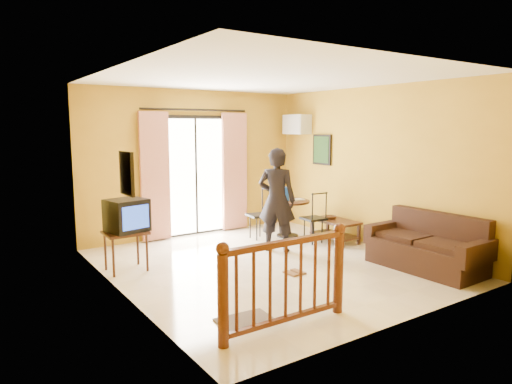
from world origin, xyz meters
TOP-DOWN VIEW (x-y plane):
  - ground at (0.00, 0.00)m, footprint 5.00×5.00m
  - room_shell at (0.00, 0.00)m, footprint 5.00×5.00m
  - balcony_door at (0.00, 2.43)m, footprint 2.25×0.14m
  - tv_table at (-1.90, 0.95)m, footprint 0.59×0.49m
  - television at (-1.87, 0.94)m, footprint 0.62×0.58m
  - picture_left at (-2.22, -0.20)m, footprint 0.05×0.42m
  - dining_table at (1.38, 1.32)m, footprint 0.84×0.84m
  - water_jug at (1.31, 1.30)m, footprint 0.14×0.14m
  - serving_tray at (1.52, 1.22)m, footprint 0.29×0.19m
  - dining_chairs at (1.13, 1.06)m, footprint 1.08×1.26m
  - air_conditioner at (2.09, 1.95)m, footprint 0.31×0.60m
  - botanical_print at (2.22, 1.30)m, footprint 0.05×0.50m
  - coffee_table at (1.85, 0.50)m, footprint 0.51×0.91m
  - bowl at (1.85, 0.61)m, footprint 0.21×0.21m
  - sofa at (1.85, -1.47)m, footprint 0.83×1.74m
  - standing_person at (0.58, 0.59)m, footprint 0.73×0.76m
  - stair_balustrade at (-1.15, -1.90)m, footprint 1.63×0.13m
  - doormat at (-1.42, -1.53)m, footprint 0.63×0.45m
  - sandals at (0.05, -0.56)m, footprint 0.25×0.25m

SIDE VIEW (x-z plane):
  - ground at x=0.00m, z-range 0.00..0.00m
  - dining_chairs at x=1.13m, z-range -0.47..0.47m
  - doormat at x=-1.42m, z-range 0.00..0.02m
  - sandals at x=0.05m, z-range 0.00..0.03m
  - coffee_table at x=1.85m, z-range 0.07..0.47m
  - sofa at x=1.85m, z-range -0.10..0.72m
  - bowl at x=1.85m, z-range 0.41..0.47m
  - tv_table at x=-1.90m, z-range 0.22..0.81m
  - dining_table at x=1.38m, z-range 0.20..0.91m
  - stair_balustrade at x=-1.15m, z-range 0.05..1.08m
  - serving_tray at x=1.52m, z-range 0.70..0.72m
  - television at x=-1.87m, z-range 0.59..1.06m
  - water_jug at x=1.31m, z-range 0.70..0.97m
  - standing_person at x=0.58m, z-range 0.00..1.76m
  - balcony_door at x=0.00m, z-range -0.04..2.42m
  - picture_left at x=-2.22m, z-range 1.29..1.81m
  - botanical_print at x=2.22m, z-range 1.35..1.95m
  - room_shell at x=0.00m, z-range -0.80..4.20m
  - air_conditioner at x=2.09m, z-range 1.95..2.35m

